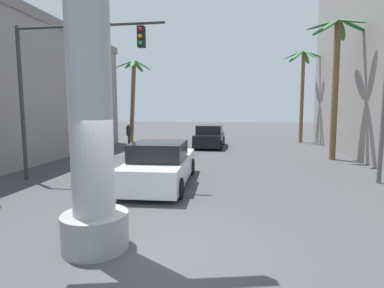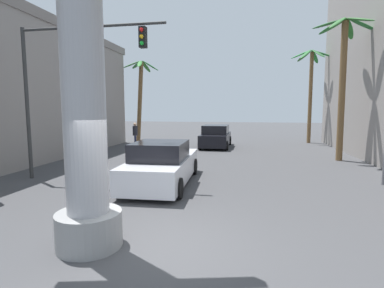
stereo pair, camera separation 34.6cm
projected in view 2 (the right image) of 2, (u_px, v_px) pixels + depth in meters
name	position (u px, v px, depth m)	size (l,w,h in m)	color
ground_plane	(213.00, 161.00, 15.60)	(92.34, 92.34, 0.00)	#424244
street_lamp	(384.00, 53.00, 10.21)	(2.27, 0.28, 7.73)	#59595E
traffic_light_mast	(67.00, 71.00, 10.93)	(5.58, 0.32, 5.69)	#333333
car_lead	(162.00, 165.00, 10.71)	(2.19, 5.05, 1.56)	black
car_far	(216.00, 137.00, 21.15)	(2.00, 4.35, 1.56)	black
palm_tree_mid_right	(343.00, 68.00, 15.21)	(3.21, 2.91, 7.28)	brown
palm_tree_far_left	(140.00, 91.00, 24.13)	(2.87, 2.94, 6.60)	brown
palm_tree_far_right	(311.00, 80.00, 23.36)	(3.19, 2.92, 7.29)	brown
pedestrian_far_left	(135.00, 133.00, 20.60)	(0.45, 0.45, 1.75)	#1E233F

